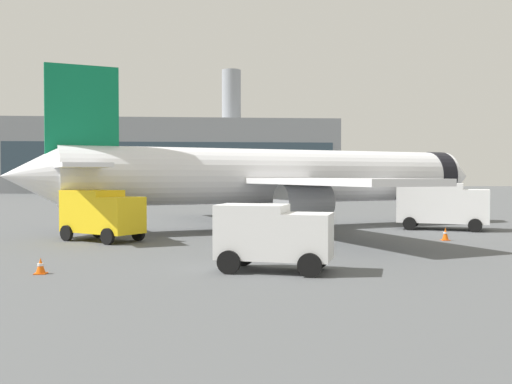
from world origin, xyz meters
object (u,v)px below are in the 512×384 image
safety_cone_mid (129,220)px  cargo_van (273,234)px  safety_cone_far (41,266)px  airplane_at_gate (276,177)px  safety_cone_near (445,234)px  service_truck (101,213)px  fuel_truck (442,204)px

safety_cone_mid → cargo_van: bearing=-68.4°
safety_cone_far → airplane_at_gate: bearing=59.1°
airplane_at_gate → cargo_van: airplane_at_gate is taller
safety_cone_near → safety_cone_mid: safety_cone_mid is taller
safety_cone_mid → safety_cone_near: bearing=-30.0°
airplane_at_gate → safety_cone_mid: (-10.67, 2.69, -3.25)m
safety_cone_near → safety_cone_far: 22.26m
airplane_at_gate → safety_cone_mid: 11.48m
safety_cone_near → cargo_van: bearing=-137.9°
service_truck → cargo_van: bearing=-52.7°
airplane_at_gate → safety_cone_near: bearing=-44.1°
service_truck → fuel_truck: (22.16, 5.25, 0.16)m
safety_cone_far → service_truck: bearing=88.9°
airplane_at_gate → safety_cone_near: size_ratio=45.79×
service_truck → safety_cone_far: 11.32m
safety_cone_far → safety_cone_mid: bearing=88.9°
service_truck → safety_cone_far: bearing=-91.1°
safety_cone_mid → safety_cone_far: bearing=-91.1°
cargo_van → safety_cone_far: cargo_van is taller
airplane_at_gate → safety_cone_far: (-11.08, -18.51, -3.35)m
cargo_van → airplane_at_gate: bearing=83.1°
service_truck → fuel_truck: bearing=13.3°
cargo_van → safety_cone_mid: cargo_van is taller
service_truck → airplane_at_gate: bearing=33.8°
cargo_van → safety_cone_mid: bearing=111.6°
airplane_at_gate → fuel_truck: size_ratio=5.38×
airplane_at_gate → service_truck: airplane_at_gate is taller
fuel_truck → cargo_van: (-13.54, -16.57, -0.32)m
cargo_van → safety_cone_mid: size_ratio=5.85×
service_truck → safety_cone_far: (-0.22, -11.24, -1.30)m
airplane_at_gate → fuel_truck: (11.29, -2.01, -1.88)m
service_truck → safety_cone_far: service_truck is taller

